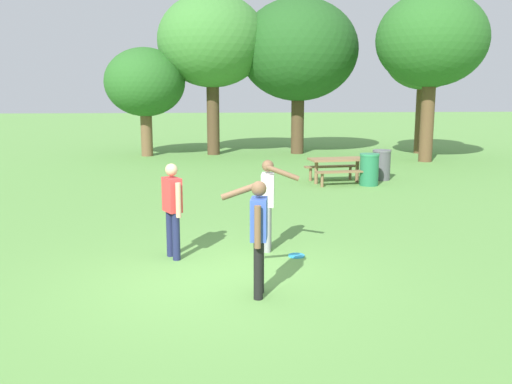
{
  "coord_description": "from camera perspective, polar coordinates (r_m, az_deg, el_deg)",
  "views": [
    {
      "loc": [
        -0.12,
        -8.11,
        2.88
      ],
      "look_at": [
        0.73,
        1.99,
        1.0
      ],
      "focal_mm": 39.31,
      "sensor_mm": 36.0,
      "label": 1
    }
  ],
  "objects": [
    {
      "name": "picnic_table_near",
      "position": [
        17.37,
        8.25,
        2.73
      ],
      "size": [
        1.86,
        1.62,
        0.77
      ],
      "color": "olive",
      "rests_on": "ground"
    },
    {
      "name": "trash_can_beside_table",
      "position": [
        17.15,
        11.44,
        2.26
      ],
      "size": [
        0.59,
        0.59,
        0.96
      ],
      "color": "#237047",
      "rests_on": "ground"
    },
    {
      "name": "person_bystander",
      "position": [
        9.59,
        -8.51,
        -1.26
      ],
      "size": [
        0.37,
        0.55,
        1.64
      ],
      "color": "#1E234C",
      "rests_on": "ground"
    },
    {
      "name": "person_catcher",
      "position": [
        7.74,
        0.2,
        -3.83
      ],
      "size": [
        0.66,
        0.69,
        1.64
      ],
      "color": "black",
      "rests_on": "ground"
    },
    {
      "name": "trash_can_further_along",
      "position": [
        18.29,
        12.64,
        2.72
      ],
      "size": [
        0.59,
        0.59,
        0.96
      ],
      "color": "#515156",
      "rests_on": "ground"
    },
    {
      "name": "tree_tall_left",
      "position": [
        24.6,
        -11.24,
        10.84
      ],
      "size": [
        3.4,
        3.4,
        4.59
      ],
      "color": "brown",
      "rests_on": "ground"
    },
    {
      "name": "frisbee",
      "position": [
        9.83,
        4.14,
        -6.47
      ],
      "size": [
        0.28,
        0.28,
        0.03
      ],
      "primitive_type": "cylinder",
      "color": "#2D9EDB",
      "rests_on": "ground"
    },
    {
      "name": "ground_plane",
      "position": [
        8.6,
        -3.77,
        -9.06
      ],
      "size": [
        120.0,
        120.0,
        0.0
      ],
      "primitive_type": "plane",
      "color": "#609947"
    },
    {
      "name": "tree_back_left",
      "position": [
        26.31,
        16.74,
        12.97
      ],
      "size": [
        3.43,
        3.43,
        5.73
      ],
      "color": "brown",
      "rests_on": "ground"
    },
    {
      "name": "tree_slender_mid",
      "position": [
        23.33,
        17.43,
        14.48
      ],
      "size": [
        4.26,
        4.26,
        6.54
      ],
      "color": "brown",
      "rests_on": "ground"
    },
    {
      "name": "tree_far_right",
      "position": [
        25.2,
        4.34,
        14.18
      ],
      "size": [
        5.18,
        5.18,
        6.74
      ],
      "color": "#4C3823",
      "rests_on": "ground"
    },
    {
      "name": "person_thrower",
      "position": [
        9.96,
        1.28,
        -0.6
      ],
      "size": [
        0.66,
        0.69,
        1.64
      ],
      "color": "gray",
      "rests_on": "ground"
    },
    {
      "name": "tree_broad_center",
      "position": [
        24.85,
        -4.49,
        15.03
      ],
      "size": [
        4.66,
        4.66,
        6.87
      ],
      "color": "#4C3823",
      "rests_on": "ground"
    }
  ]
}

